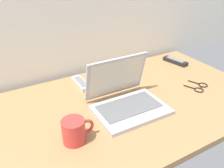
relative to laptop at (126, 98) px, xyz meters
name	(u,v)px	position (x,y,z in m)	size (l,w,h in m)	color
desk	(101,113)	(-0.11, 0.02, -0.06)	(1.60, 0.76, 0.03)	#A87A4C
laptop	(126,98)	(0.00, 0.00, 0.00)	(0.31, 0.27, 0.21)	#B2B5BA
coffee_mug	(74,131)	(-0.28, -0.10, 0.00)	(0.12, 0.09, 0.09)	red
remote_control_near	(175,61)	(0.54, 0.25, -0.03)	(0.08, 0.17, 0.02)	black
remote_control_far	(81,83)	(-0.10, 0.28, -0.03)	(0.05, 0.16, 0.02)	#B7B7B7
eyeglasses	(200,87)	(0.43, -0.05, -0.04)	(0.12, 0.13, 0.01)	black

